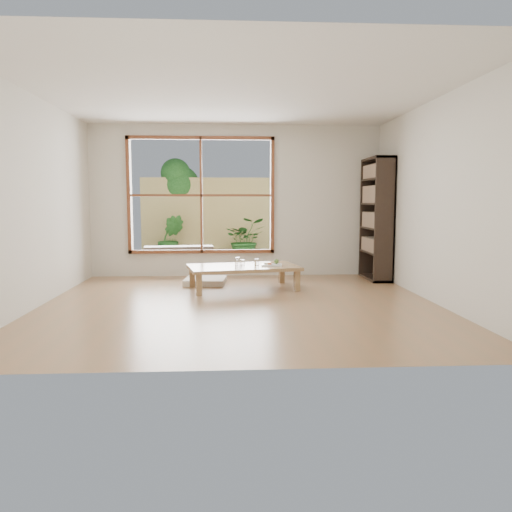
{
  "coord_description": "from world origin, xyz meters",
  "views": [
    {
      "loc": [
        -0.15,
        -6.25,
        1.31
      ],
      "look_at": [
        0.24,
        0.57,
        0.55
      ],
      "focal_mm": 35.0,
      "sensor_mm": 36.0,
      "label": 1
    }
  ],
  "objects_px": {
    "low_table": "(243,268)",
    "bookshelf": "(377,219)",
    "food_tray": "(273,264)",
    "garden_bench": "(179,249)"
  },
  "relations": [
    {
      "from": "low_table",
      "to": "bookshelf",
      "type": "relative_size",
      "value": 0.86
    },
    {
      "from": "low_table",
      "to": "bookshelf",
      "type": "distance_m",
      "value": 2.48
    },
    {
      "from": "low_table",
      "to": "food_tray",
      "type": "relative_size",
      "value": 5.52
    },
    {
      "from": "low_table",
      "to": "food_tray",
      "type": "bearing_deg",
      "value": -12.0
    },
    {
      "from": "garden_bench",
      "to": "low_table",
      "type": "bearing_deg",
      "value": -70.43
    },
    {
      "from": "food_tray",
      "to": "garden_bench",
      "type": "xyz_separation_m",
      "value": [
        -1.61,
        2.29,
        0.01
      ]
    },
    {
      "from": "low_table",
      "to": "garden_bench",
      "type": "height_order",
      "value": "garden_bench"
    },
    {
      "from": "low_table",
      "to": "garden_bench",
      "type": "relative_size",
      "value": 1.29
    },
    {
      "from": "bookshelf",
      "to": "food_tray",
      "type": "relative_size",
      "value": 6.39
    },
    {
      "from": "low_table",
      "to": "garden_bench",
      "type": "distance_m",
      "value": 2.57
    }
  ]
}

